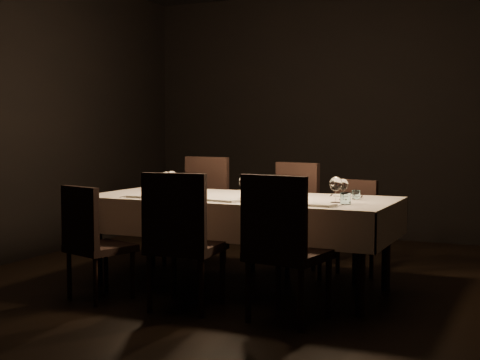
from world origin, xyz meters
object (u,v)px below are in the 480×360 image
at_px(chair_near_center, 181,236).
at_px(chair_far_left, 199,206).
at_px(chair_near_left, 91,237).
at_px(chair_far_center, 289,212).
at_px(chair_near_right, 283,242).
at_px(chair_far_right, 350,223).
at_px(dining_table, 240,206).

xyz_separation_m(chair_near_center, chair_far_left, (-0.73, 1.65, 0.02)).
distance_m(chair_near_left, chair_far_center, 1.97).
distance_m(chair_near_right, chair_far_center, 1.77).
height_order(chair_near_center, chair_near_right, chair_near_right).
bearing_deg(chair_far_right, chair_near_left, -122.34).
bearing_deg(chair_near_right, chair_near_center, 10.50).
relative_size(chair_near_right, chair_far_center, 1.01).
bearing_deg(chair_near_center, chair_far_center, -101.12).
xyz_separation_m(dining_table, chair_far_center, (0.12, 0.86, -0.14)).
height_order(dining_table, chair_near_center, chair_near_center).
relative_size(chair_near_left, chair_near_right, 0.88).
bearing_deg(chair_near_center, dining_table, -100.17).
height_order(dining_table, chair_far_right, chair_far_right).
height_order(chair_near_left, chair_far_right, chair_near_left).
relative_size(chair_near_left, chair_near_center, 0.88).
distance_m(chair_near_center, chair_far_right, 1.80).
height_order(chair_near_right, chair_far_center, chair_near_right).
bearing_deg(chair_near_right, chair_far_center, -62.02).
xyz_separation_m(chair_near_left, chair_near_center, (0.78, 0.02, 0.06)).
distance_m(chair_far_center, chair_far_right, 0.62).
bearing_deg(chair_far_left, chair_near_left, -84.53).
distance_m(dining_table, chair_near_left, 1.23).
xyz_separation_m(chair_near_center, chair_far_center, (0.20, 1.69, -0.00)).
relative_size(dining_table, chair_near_left, 2.84).
xyz_separation_m(chair_near_left, chair_far_left, (0.05, 1.67, 0.07)).
bearing_deg(chair_far_center, chair_near_left, -102.74).
distance_m(chair_near_center, chair_far_center, 1.70).
bearing_deg(chair_near_center, chair_near_left, -2.86).
height_order(chair_far_left, chair_far_right, chair_far_left).
bearing_deg(chair_near_left, chair_near_center, -160.48).
bearing_deg(chair_far_center, chair_near_center, -79.80).
height_order(dining_table, chair_far_left, chair_far_left).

